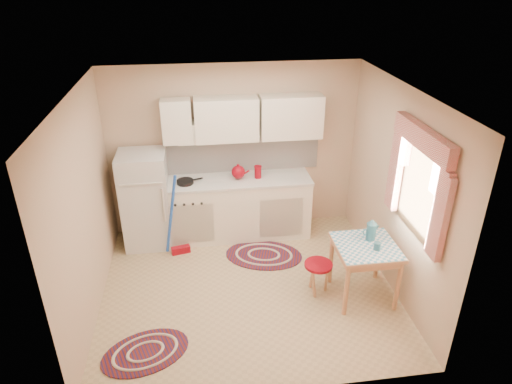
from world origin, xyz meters
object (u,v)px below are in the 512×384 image
at_px(fridge, 146,200).
at_px(base_cabinets, 233,209).
at_px(table, 363,271).
at_px(stool, 318,278).

xyz_separation_m(fridge, base_cabinets, (1.23, 0.05, -0.26)).
distance_m(table, stool, 0.56).
height_order(table, stool, table).
xyz_separation_m(fridge, table, (2.66, -1.58, -0.34)).
bearing_deg(fridge, base_cabinets, 2.33).
bearing_deg(stool, table, -14.47).
height_order(fridge, stool, fridge).
distance_m(base_cabinets, table, 2.17).
height_order(base_cabinets, table, base_cabinets).
relative_size(fridge, table, 1.94).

